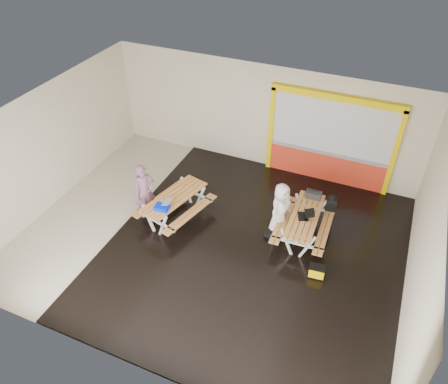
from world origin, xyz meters
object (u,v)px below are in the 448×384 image
at_px(picnic_table_right, 304,220).
at_px(fluke_bag, 317,272).
at_px(person_left, 145,192).
at_px(toolbox, 314,195).
at_px(person_right, 280,209).
at_px(laptop_right, 305,215).
at_px(picnic_table_left, 175,202).
at_px(laptop_left, 164,203).
at_px(blue_pouch, 162,207).
at_px(backpack, 332,203).
at_px(dark_case, 274,234).

relative_size(picnic_table_right, fluke_bag, 5.01).
distance_m(person_left, toolbox, 4.70).
height_order(person_right, laptop_right, person_right).
xyz_separation_m(picnic_table_left, laptop_right, (3.56, 0.62, 0.24)).
bearing_deg(picnic_table_left, laptop_left, -100.35).
relative_size(person_right, blue_pouch, 4.12).
distance_m(laptop_left, toolbox, 4.11).
xyz_separation_m(picnic_table_left, backpack, (4.07, 1.54, 0.11)).
bearing_deg(picnic_table_right, picnic_table_left, -168.98).
height_order(person_right, laptop_left, person_right).
distance_m(picnic_table_right, toolbox, 0.85).
bearing_deg(dark_case, blue_pouch, -161.09).
distance_m(laptop_left, fluke_bag, 4.37).
bearing_deg(fluke_bag, blue_pouch, -179.67).
distance_m(picnic_table_left, toolbox, 3.87).
distance_m(picnic_table_left, laptop_left, 0.50).
height_order(blue_pouch, toolbox, toolbox).
relative_size(picnic_table_left, person_right, 1.52).
bearing_deg(laptop_right, backpack, 61.18).
bearing_deg(backpack, toolbox, -174.58).
bearing_deg(backpack, person_right, -142.90).
bearing_deg(laptop_left, person_right, 19.78).
relative_size(picnic_table_left, person_left, 1.37).
bearing_deg(backpack, fluke_bag, -85.44).
distance_m(person_left, fluke_bag, 5.12).
bearing_deg(dark_case, laptop_right, 18.02).
xyz_separation_m(picnic_table_right, person_right, (-0.67, -0.05, 0.23)).
xyz_separation_m(picnic_table_right, blue_pouch, (-3.58, -1.29, 0.26)).
bearing_deg(backpack, laptop_left, -154.63).
xyz_separation_m(blue_pouch, dark_case, (2.88, 0.99, -0.75)).
bearing_deg(blue_pouch, person_right, 23.05).
distance_m(person_left, laptop_left, 0.79).
xyz_separation_m(person_left, person_right, (3.70, 0.82, -0.02)).
xyz_separation_m(picnic_table_left, toolbox, (3.55, 1.49, 0.28)).
height_order(backpack, dark_case, backpack).
bearing_deg(toolbox, backpack, 5.42).
relative_size(person_right, laptop_right, 3.05).
distance_m(picnic_table_right, person_right, 0.71).
bearing_deg(fluke_bag, laptop_right, 119.50).
xyz_separation_m(backpack, fluke_bag, (0.17, -2.12, -0.53)).
distance_m(person_right, dark_case, 0.76).
height_order(blue_pouch, dark_case, blue_pouch).
bearing_deg(picnic_table_right, laptop_left, -162.89).
xyz_separation_m(picnic_table_right, backpack, (0.53, 0.85, 0.12)).
relative_size(backpack, dark_case, 1.08).
height_order(laptop_left, laptop_right, laptop_left).
bearing_deg(person_right, dark_case, -169.94).
bearing_deg(dark_case, picnic_table_left, -172.29).
distance_m(backpack, dark_case, 1.79).
relative_size(laptop_left, backpack, 0.84).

